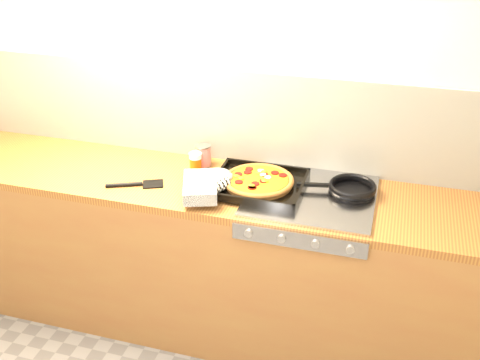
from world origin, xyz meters
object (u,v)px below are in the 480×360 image
(frying_pan, at_px, (351,188))
(tomato_can, at_px, (203,155))
(juice_glass, at_px, (196,163))
(pizza_on_tray, at_px, (243,182))

(frying_pan, xyz_separation_m, tomato_can, (-0.79, 0.10, 0.02))
(tomato_can, bearing_deg, juice_glass, -98.19)
(pizza_on_tray, height_order, tomato_can, tomato_can)
(frying_pan, relative_size, juice_glass, 3.69)
(juice_glass, bearing_deg, tomato_can, 81.81)
(pizza_on_tray, height_order, frying_pan, pizza_on_tray)
(tomato_can, bearing_deg, pizza_on_tray, -37.08)
(tomato_can, distance_m, juice_glass, 0.09)
(frying_pan, bearing_deg, juice_glass, 178.86)
(frying_pan, relative_size, tomato_can, 3.40)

